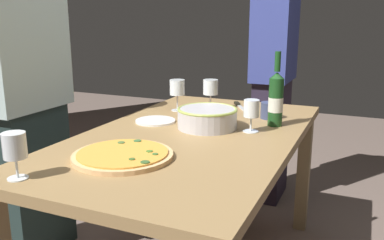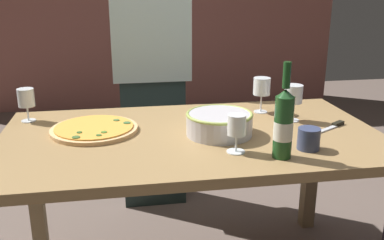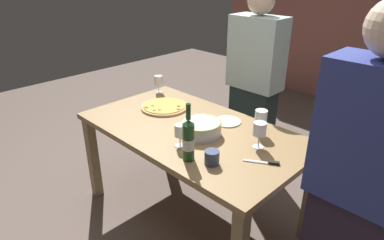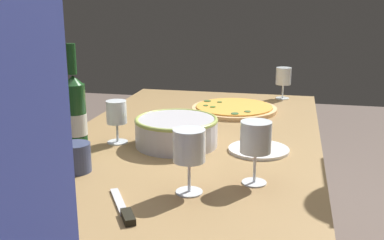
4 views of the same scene
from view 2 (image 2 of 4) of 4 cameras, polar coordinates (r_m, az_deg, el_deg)
dining_table at (r=1.86m, az=0.00°, el=-4.51°), size 1.60×0.90×0.75m
pizza at (r=1.90m, az=-12.77°, el=-1.16°), size 0.37×0.37×0.03m
serving_bowl at (r=1.80m, az=3.62°, el=-0.36°), size 0.28×0.28×0.10m
wine_bottle at (r=1.57m, az=11.98°, el=-0.39°), size 0.07×0.07×0.35m
wine_glass_near_pizza at (r=2.02m, az=13.23°, el=3.13°), size 0.08×0.08×0.17m
wine_glass_by_bottle at (r=1.61m, az=5.91°, el=-0.97°), size 0.07×0.07×0.15m
wine_glass_far_left at (r=2.10m, az=-21.03°, el=2.55°), size 0.07×0.07×0.15m
wine_glass_far_right at (r=2.12m, az=9.18°, el=4.18°), size 0.08×0.08×0.17m
cup_amber at (r=1.70m, az=15.14°, el=-2.40°), size 0.09×0.09×0.08m
side_plate at (r=2.08m, az=1.97°, el=0.75°), size 0.20×0.20×0.01m
pizza_knife at (r=2.00m, az=18.15°, el=-0.79°), size 0.19×0.12×0.02m
person_host at (r=2.63m, az=-5.38°, el=5.88°), size 0.46×0.24×1.64m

